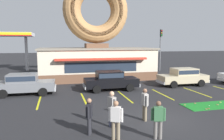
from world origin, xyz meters
name	(u,v)px	position (x,y,z in m)	size (l,w,h in m)	color
ground_plane	(156,120)	(0.00, 0.00, 0.00)	(160.00, 160.00, 0.00)	#232326
donut_shop_building	(96,44)	(-0.62, 13.94, 3.74)	(12.30, 6.75, 10.96)	brown
putting_mat	(215,105)	(4.77, 1.46, 0.01)	(4.20, 1.57, 0.03)	#197523
mini_donut_near_left	(218,105)	(4.89, 1.43, 0.05)	(0.13, 0.13, 0.04)	#A5724C
mini_donut_near_right	(195,103)	(3.68, 2.01, 0.05)	(0.13, 0.13, 0.04)	#A5724C
mini_donut_mid_left	(209,109)	(3.78, 0.84, 0.05)	(0.13, 0.13, 0.04)	brown
mini_donut_mid_right	(220,102)	(5.45, 1.83, 0.05)	(0.13, 0.13, 0.04)	#E5C666
mini_donut_far_centre	(185,105)	(2.85, 1.86, 0.05)	(0.13, 0.13, 0.04)	#A5724C
mini_donut_far_right	(206,109)	(3.59, 0.80, 0.05)	(0.13, 0.13, 0.04)	#A5724C
golf_ball	(209,106)	(4.21, 1.34, 0.05)	(0.04, 0.04, 0.04)	white
car_champagne	(183,76)	(6.35, 7.72, 0.87)	(4.57, 2.01, 1.60)	#BCAD89
car_black	(110,80)	(-0.61, 7.42, 0.87)	(4.56, 1.99, 1.60)	black
car_grey	(24,83)	(-7.34, 7.50, 0.87)	(4.60, 2.05, 1.60)	slate
pedestrian_blue_sweater_man	(89,115)	(-3.59, -0.94, 0.87)	(0.35, 0.57, 1.59)	#232328
pedestrian_hooded_kid	(158,118)	(-0.94, -2.09, 0.88)	(0.58, 0.33, 1.60)	slate
pedestrian_leather_jacket_man	(116,119)	(-2.65, -1.82, 0.91)	(0.54, 0.39, 1.65)	#7F7056
pedestrian_clipboard_woman	(145,103)	(-0.63, 0.05, 0.91)	(0.25, 0.60, 1.64)	#7F7056
pedestrian_beanie_man	(112,107)	(-2.47, -0.43, 0.96)	(0.37, 0.56, 1.72)	#474C66
trash_bin	(28,80)	(-7.57, 11.19, 0.50)	(0.57, 0.57, 0.97)	#51565B
traffic_light_pole	(161,44)	(9.17, 18.04, 3.71)	(0.28, 0.47, 5.80)	#595B60
parking_stripe_far_left	(39,102)	(-6.12, 5.00, 0.00)	(0.12, 3.60, 0.01)	yellow
parking_stripe_left	(84,99)	(-3.12, 5.00, 0.00)	(0.12, 3.60, 0.01)	yellow
parking_stripe_mid_left	(125,97)	(-0.12, 5.00, 0.00)	(0.12, 3.60, 0.01)	yellow
parking_stripe_centre	(162,94)	(2.88, 5.00, 0.00)	(0.12, 3.60, 0.01)	yellow
parking_stripe_mid_right	(196,92)	(5.88, 5.00, 0.00)	(0.12, 3.60, 0.01)	yellow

